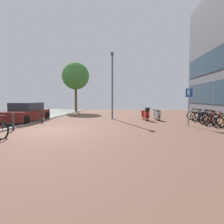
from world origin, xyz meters
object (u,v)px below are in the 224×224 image
(bicycle_rack_01, at_px, (216,121))
(lamp_post, at_px, (112,82))
(parking_sign, at_px, (189,103))
(bollard_far, at_px, (42,116))
(bicycle_rack_05, at_px, (199,116))
(street_tree, at_px, (76,76))
(parked_car_near, at_px, (26,113))
(bicycle_rack_02, at_px, (211,119))
(bicycle_rack_06, at_px, (195,116))
(bollard_near, at_px, (13,122))
(bicycle_rack_03, at_px, (209,118))
(scooter_mid, at_px, (146,114))
(scooter_near, at_px, (157,115))
(bicycle_rack_04, at_px, (202,117))

(bicycle_rack_01, xyz_separation_m, lamp_post, (-6.50, 3.85, 2.63))
(parking_sign, height_order, bollard_far, parking_sign)
(lamp_post, bearing_deg, bicycle_rack_05, -8.20)
(street_tree, bearing_deg, parked_car_near, -94.39)
(bicycle_rack_02, distance_m, bollard_far, 11.27)
(parked_car_near, bearing_deg, lamp_post, 21.88)
(bicycle_rack_02, distance_m, bicycle_rack_06, 2.91)
(bollard_near, height_order, bollard_far, bollard_near)
(bicycle_rack_03, height_order, lamp_post, lamp_post)
(bicycle_rack_06, xyz_separation_m, scooter_mid, (-3.87, -0.60, 0.12))
(bicycle_rack_06, height_order, scooter_near, bicycle_rack_06)
(bollard_far, bearing_deg, scooter_mid, 13.59)
(bicycle_rack_01, bearing_deg, scooter_near, 132.48)
(bicycle_rack_06, bearing_deg, bicycle_rack_05, -86.36)
(parking_sign, relative_size, street_tree, 0.37)
(bicycle_rack_02, height_order, street_tree, street_tree)
(bicycle_rack_05, xyz_separation_m, parked_car_near, (-12.60, -1.47, 0.30))
(scooter_near, bearing_deg, bicycle_rack_06, 7.82)
(bicycle_rack_05, distance_m, bollard_far, 11.45)
(lamp_post, relative_size, street_tree, 0.87)
(scooter_mid, height_order, bollard_near, scooter_mid)
(scooter_near, height_order, lamp_post, lamp_post)
(bicycle_rack_01, bearing_deg, parked_car_near, 173.47)
(scooter_mid, relative_size, lamp_post, 0.34)
(scooter_mid, xyz_separation_m, bollard_near, (-7.41, -5.23, -0.02))
(parked_car_near, bearing_deg, bicycle_rack_05, 6.67)
(scooter_mid, height_order, street_tree, street_tree)
(bicycle_rack_05, height_order, parked_car_near, parked_car_near)
(bicycle_rack_05, distance_m, scooter_near, 3.04)
(scooter_near, bearing_deg, lamp_post, 169.96)
(bicycle_rack_03, xyz_separation_m, scooter_near, (-3.10, 1.77, 0.05))
(bollard_near, bearing_deg, bicycle_rack_05, 24.25)
(bicycle_rack_05, xyz_separation_m, scooter_mid, (-3.92, 0.13, 0.11))
(bicycle_rack_06, relative_size, lamp_post, 0.24)
(street_tree, bearing_deg, bollard_near, -88.08)
(bicycle_rack_06, height_order, street_tree, street_tree)
(bicycle_rack_04, xyz_separation_m, bollard_near, (-11.27, -4.38, 0.09))
(scooter_near, relative_size, parking_sign, 0.82)
(bicycle_rack_02, height_order, lamp_post, lamp_post)
(scooter_mid, distance_m, bollard_far, 7.62)
(bicycle_rack_06, distance_m, lamp_post, 7.04)
(bicycle_rack_01, relative_size, parking_sign, 0.60)
(bicycle_rack_02, relative_size, street_tree, 0.22)
(bicycle_rack_03, relative_size, bicycle_rack_06, 1.06)
(parked_car_near, relative_size, bollard_near, 4.83)
(bicycle_rack_03, distance_m, bollard_far, 11.40)
(scooter_mid, distance_m, lamp_post, 3.76)
(bicycle_rack_03, relative_size, bicycle_rack_04, 1.02)
(scooter_near, bearing_deg, bollard_near, -146.86)
(bicycle_rack_06, relative_size, bollard_far, 1.52)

